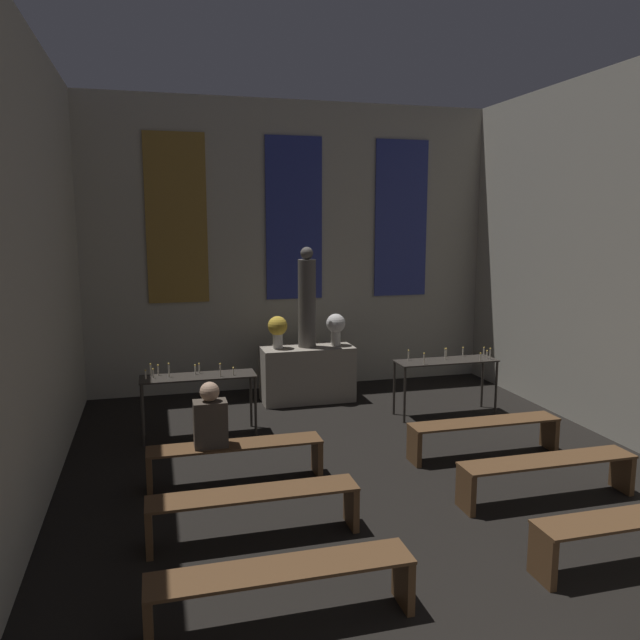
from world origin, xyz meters
The scene contains 15 objects.
wall_back centered at (0.00, 9.70, 2.46)m, with size 7.17×0.16×4.86m.
wall_left centered at (-3.52, 4.82, 2.43)m, with size 0.12×9.89×4.86m.
altar centered at (0.00, 8.72, 0.44)m, with size 1.47×0.64×0.89m.
statue centered at (0.00, 8.72, 1.63)m, with size 0.28×0.28×1.59m.
flower_vase_left centered at (-0.48, 8.72, 1.20)m, with size 0.31×0.31×0.51m.
flower_vase_right centered at (0.48, 8.72, 1.20)m, with size 0.31×0.31×0.51m.
candle_rack_left centered at (-1.82, 7.46, 0.74)m, with size 1.52×0.46×1.03m.
candle_rack_right centered at (1.82, 7.46, 0.74)m, with size 1.52×0.46×1.01m.
pew_second_left centered at (-1.53, 3.24, 0.33)m, with size 1.92×0.36×0.45m.
pew_second_right centered at (1.53, 3.24, 0.33)m, with size 1.92×0.36×0.45m.
pew_third_left centered at (-1.53, 4.52, 0.33)m, with size 1.92×0.36×0.45m.
pew_third_right centered at (1.53, 4.52, 0.33)m, with size 1.92×0.36×0.45m.
pew_back_left centered at (-1.53, 5.81, 0.33)m, with size 1.92×0.36×0.45m.
pew_back_right centered at (1.53, 5.81, 0.33)m, with size 1.92×0.36×0.45m.
person_seated centered at (-1.80, 5.81, 0.77)m, with size 0.36×0.24×0.72m.
Camera 1 is at (-2.33, -0.79, 2.89)m, focal length 35.00 mm.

